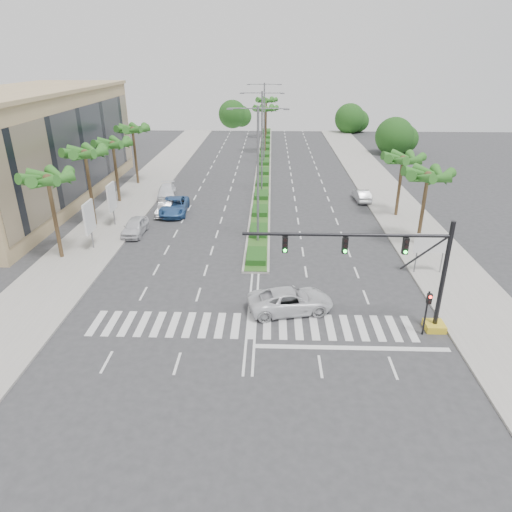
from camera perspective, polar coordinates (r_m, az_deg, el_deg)
The scene contains 28 objects.
ground at distance 29.39m, azimuth -0.58°, elevation -8.73°, with size 160.00×160.00×0.00m, color #333335.
footpath_right at distance 49.47m, azimuth 18.38°, elevation 4.10°, with size 6.00×120.00×0.15m, color gray.
footpath_left at distance 50.14m, azimuth -17.25°, elevation 4.51°, with size 6.00×120.00×0.15m, color gray.
median at distance 71.48m, azimuth 0.98°, elevation 11.23°, with size 2.20×75.00×0.20m, color gray.
median_grass at distance 71.45m, azimuth 0.98°, elevation 11.33°, with size 1.80×75.00×0.04m, color #31531C.
building at distance 58.34m, azimuth -26.43°, elevation 11.81°, with size 12.00×36.00×12.00m, color tan.
signal_gantry at distance 28.83m, azimuth 18.16°, elevation -2.83°, with size 12.60×1.20×7.20m.
pedestrian_signal at distance 29.31m, azimuth 20.65°, elevation -5.89°, with size 0.28×0.36×3.00m.
direction_sign at distance 37.46m, azimuth 21.07°, elevation 1.30°, with size 2.70×0.11×3.40m.
billboard_near at distance 41.93m, azimuth -20.14°, elevation 4.54°, with size 0.18×2.10×4.35m.
billboard_far at distance 47.27m, azimuth -17.60°, elevation 7.00°, with size 0.18×2.10×4.35m.
palm_left_near at distance 39.99m, azimuth -24.59°, elevation 8.54°, with size 4.57×4.68×7.55m.
palm_left_mid at distance 47.02m, azimuth -20.58°, elevation 11.71°, with size 4.57×4.68×7.95m.
palm_left_far at distance 54.49m, azimuth -17.45°, elevation 13.01°, with size 4.57×4.68×7.35m.
palm_left_end at distance 61.95m, azimuth -15.16°, elevation 14.84°, with size 4.57×4.68×7.75m.
palm_right_near at distance 42.08m, azimuth 20.67°, elevation 9.17°, with size 4.57×4.68×7.05m.
palm_right_far at distance 49.60m, azimuth 17.87°, elevation 11.27°, with size 4.57×4.68×6.75m.
palm_median_a at distance 80.19m, azimuth 1.14°, elevation 17.75°, with size 4.57×4.68×8.05m.
palm_median_b at distance 95.11m, azimuth 1.28°, elevation 18.73°, with size 4.57×4.68×8.05m.
streetlight_near at distance 39.77m, azimuth 0.25°, elevation 10.80°, with size 5.10×0.25×12.00m.
streetlight_mid at distance 55.46m, azimuth 0.75°, elevation 14.57°, with size 5.10×0.25×12.00m.
streetlight_far at distance 71.29m, azimuth 1.03°, elevation 16.67°, with size 5.10×0.25×12.00m.
car_parked_a at distance 45.10m, azimuth -14.89°, elevation 3.58°, with size 1.82×4.52×1.54m, color silver.
car_parked_b at distance 50.05m, azimuth -11.24°, elevation 5.85°, with size 1.47×4.22×1.39m, color #A7A6AB.
car_parked_c at distance 50.22m, azimuth -10.18°, elevation 6.16°, with size 2.74×5.95×1.65m, color #315C98.
car_parked_d at distance 56.45m, azimuth -11.12°, elevation 7.95°, with size 2.00×4.91×1.42m, color white.
car_crossing at distance 30.69m, azimuth 4.33°, elevation -5.55°, with size 2.63×5.70×1.58m, color silver.
car_right at distance 55.26m, azimuth 13.08°, elevation 7.41°, with size 1.46×4.19×1.38m, color silver.
Camera 1 is at (1.11, -24.70, 15.89)m, focal length 32.00 mm.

